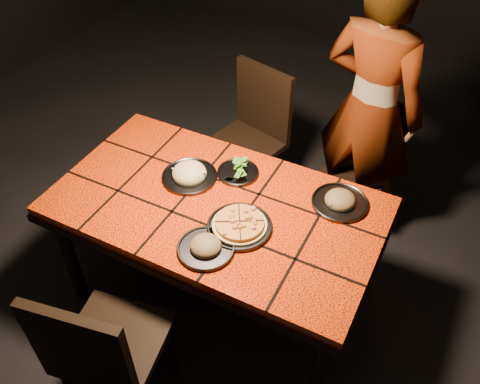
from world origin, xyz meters
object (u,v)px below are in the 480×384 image
at_px(dining_table, 217,214).
at_px(diner, 370,110).
at_px(chair_far_right, 366,155).
at_px(plate_pizza, 240,225).
at_px(plate_pasta, 189,174).
at_px(chair_near, 101,349).
at_px(chair_far_left, 253,129).

height_order(dining_table, diner, diner).
bearing_deg(chair_far_right, plate_pizza, -96.64).
bearing_deg(dining_table, plate_pasta, 154.85).
distance_m(dining_table, diner, 1.09).
height_order(chair_near, diner, diner).
xyz_separation_m(dining_table, chair_near, (-0.11, -0.81, -0.13)).
bearing_deg(diner, chair_far_right, -94.92).
bearing_deg(dining_table, chair_far_left, 104.71).
relative_size(chair_far_left, diner, 0.55).
bearing_deg(dining_table, chair_near, -97.57).
distance_m(diner, plate_pizza, 1.10).
bearing_deg(dining_table, plate_pizza, -28.15).
height_order(chair_near, plate_pasta, chair_near).
relative_size(chair_far_right, diner, 0.50).
xyz_separation_m(chair_far_left, plate_pasta, (0.02, -0.79, 0.23)).
height_order(plate_pizza, plate_pasta, plate_pasta).
bearing_deg(plate_pizza, plate_pasta, 153.46).
xyz_separation_m(dining_table, chair_far_left, (-0.23, 0.89, -0.13)).
relative_size(dining_table, chair_far_left, 1.72).
xyz_separation_m(chair_far_left, plate_pizza, (0.41, -0.98, 0.23)).
distance_m(chair_far_left, diner, 0.77).
xyz_separation_m(dining_table, diner, (0.47, 0.97, 0.18)).
bearing_deg(dining_table, diner, 64.32).
xyz_separation_m(chair_far_right, plate_pizza, (-0.31, -1.12, 0.28)).
bearing_deg(chair_near, chair_far_left, -95.91).
bearing_deg(plate_pasta, chair_far_left, 91.50).
distance_m(chair_far_left, plate_pizza, 1.09).
bearing_deg(diner, chair_far_left, 20.48).
distance_m(dining_table, chair_far_left, 0.93).
bearing_deg(chair_far_left, diner, 20.91).
relative_size(dining_table, chair_near, 1.71).
bearing_deg(chair_far_left, chair_near, -71.51).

